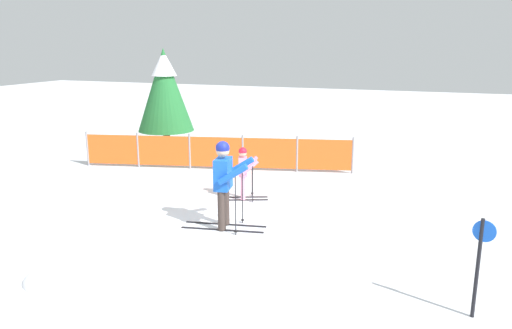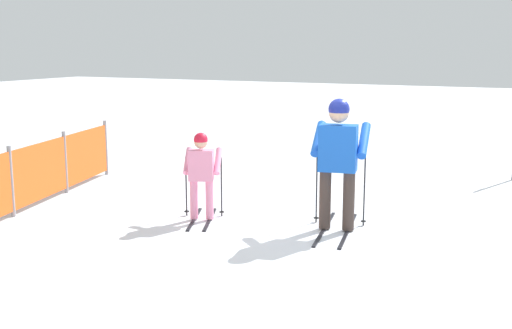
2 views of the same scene
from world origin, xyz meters
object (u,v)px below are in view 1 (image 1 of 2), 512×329
object	(u,v)px
skier_child	(244,169)
safety_fence	(216,152)
skier_adult	(225,177)
conifer_far	(165,89)
trail_marker	(480,257)

from	to	relation	value
skier_child	safety_fence	bearing A→B (deg)	105.24
skier_adult	skier_child	size ratio (longest dim) A/B	1.41
safety_fence	skier_adult	bearing A→B (deg)	-63.14
conifer_far	trail_marker	world-z (taller)	conifer_far
skier_child	trail_marker	distance (m)	5.91
skier_adult	skier_child	bearing A→B (deg)	90.21
conifer_far	skier_child	bearing A→B (deg)	-42.40
skier_adult	safety_fence	size ratio (longest dim) A/B	0.23
skier_adult	trail_marker	world-z (taller)	skier_adult
conifer_far	trail_marker	bearing A→B (deg)	-40.21
skier_child	safety_fence	xyz separation A→B (m)	(-1.73, 2.27, -0.21)
skier_child	trail_marker	world-z (taller)	trail_marker
conifer_far	trail_marker	distance (m)	11.68
skier_child	safety_fence	world-z (taller)	skier_child
skier_child	skier_adult	bearing A→B (deg)	-101.62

